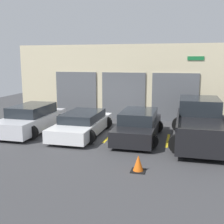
# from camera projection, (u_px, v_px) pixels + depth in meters

# --- Properties ---
(ground_plane) EXTENTS (28.00, 28.00, 0.00)m
(ground_plane) POSITION_uv_depth(u_px,v_px,m) (115.00, 131.00, 14.49)
(ground_plane) COLOR #3D3D3F
(shophouse_building) EXTENTS (14.27, 0.68, 4.52)m
(shophouse_building) POSITION_uv_depth(u_px,v_px,m) (128.00, 83.00, 17.22)
(shophouse_building) COLOR beige
(shophouse_building) RESTS_ON ground
(pickup_truck) EXTENTS (2.55, 5.51, 1.79)m
(pickup_truck) POSITION_uv_depth(u_px,v_px,m) (200.00, 123.00, 12.58)
(pickup_truck) COLOR black
(pickup_truck) RESTS_ON ground
(sedan_white) EXTENTS (2.25, 4.60, 1.11)m
(sedan_white) POSITION_uv_depth(u_px,v_px,m) (82.00, 124.00, 13.64)
(sedan_white) COLOR white
(sedan_white) RESTS_ON ground
(sedan_side) EXTENTS (2.12, 4.34, 1.29)m
(sedan_side) POSITION_uv_depth(u_px,v_px,m) (138.00, 126.00, 12.97)
(sedan_side) COLOR black
(sedan_side) RESTS_ON ground
(van_right) EXTENTS (2.22, 4.54, 1.35)m
(van_right) POSITION_uv_depth(u_px,v_px,m) (32.00, 119.00, 14.28)
(van_right) COLOR silver
(van_right) RESTS_ON ground
(parking_stripe_far_left) EXTENTS (0.12, 2.20, 0.01)m
(parking_stripe_far_left) POSITION_uv_depth(u_px,v_px,m) (9.00, 130.00, 14.70)
(parking_stripe_far_left) COLOR gold
(parking_stripe_far_left) RESTS_ON ground
(parking_stripe_left) EXTENTS (0.12, 2.20, 0.01)m
(parking_stripe_left) POSITION_uv_depth(u_px,v_px,m) (57.00, 133.00, 14.04)
(parking_stripe_left) COLOR gold
(parking_stripe_left) RESTS_ON ground
(parking_stripe_centre) EXTENTS (0.12, 2.20, 0.01)m
(parking_stripe_centre) POSITION_uv_depth(u_px,v_px,m) (109.00, 136.00, 13.38)
(parking_stripe_centre) COLOR gold
(parking_stripe_centre) RESTS_ON ground
(parking_stripe_right) EXTENTS (0.12, 2.20, 0.01)m
(parking_stripe_right) POSITION_uv_depth(u_px,v_px,m) (168.00, 140.00, 12.72)
(parking_stripe_right) COLOR gold
(parking_stripe_right) RESTS_ON ground
(traffic_cone) EXTENTS (0.47, 0.47, 0.55)m
(traffic_cone) POSITION_uv_depth(u_px,v_px,m) (138.00, 164.00, 9.16)
(traffic_cone) COLOR black
(traffic_cone) RESTS_ON ground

